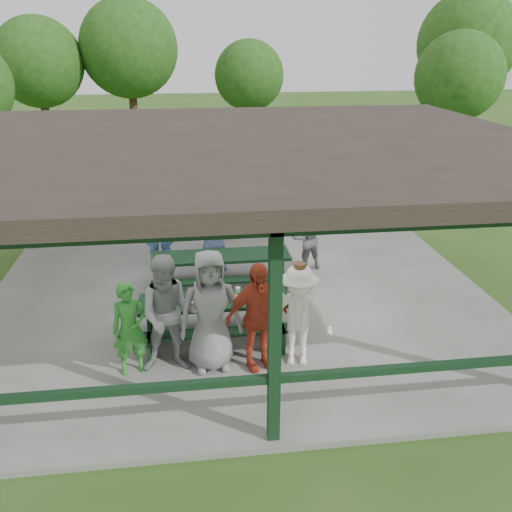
{
  "coord_description": "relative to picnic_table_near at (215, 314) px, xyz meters",
  "views": [
    {
      "loc": [
        -0.96,
        -9.39,
        4.93
      ],
      "look_at": [
        0.23,
        -0.3,
        1.23
      ],
      "focal_mm": 38.0,
      "sensor_mm": 36.0,
      "label": 1
    }
  ],
  "objects": [
    {
      "name": "ground",
      "position": [
        0.6,
        1.2,
        -0.57
      ],
      "size": [
        90.0,
        90.0,
        0.0
      ],
      "primitive_type": "plane",
      "color": "#275119",
      "rests_on": "ground"
    },
    {
      "name": "contestant_grey_mid",
      "position": [
        -0.1,
        -0.84,
        0.5
      ],
      "size": [
        1.0,
        0.7,
        1.95
      ],
      "primitive_type": "imported",
      "rotation": [
        0.0,
        0.0,
        0.08
      ],
      "color": "gray",
      "rests_on": "concrete_slab"
    },
    {
      "name": "concrete_slab",
      "position": [
        0.6,
        1.2,
        -0.52
      ],
      "size": [
        10.0,
        8.0,
        0.1
      ],
      "primitive_type": "cube",
      "color": "slate",
      "rests_on": "ground"
    },
    {
      "name": "table_setting",
      "position": [
        -0.17,
        0.03,
        0.31
      ],
      "size": [
        2.21,
        0.45,
        0.1
      ],
      "color": "white",
      "rests_on": "picnic_table_near"
    },
    {
      "name": "spectator_grey",
      "position": [
        2.2,
        2.81,
        0.25
      ],
      "size": [
        0.79,
        0.67,
        1.44
      ],
      "primitive_type": "imported",
      "rotation": [
        0.0,
        0.0,
        3.34
      ],
      "color": "gray",
      "rests_on": "concrete_slab"
    },
    {
      "name": "spectator_lblue",
      "position": [
        0.15,
        2.99,
        0.38
      ],
      "size": [
        1.66,
        0.85,
        1.71
      ],
      "primitive_type": "imported",
      "rotation": [
        0.0,
        0.0,
        3.37
      ],
      "color": "#8EA8DB",
      "rests_on": "concrete_slab"
    },
    {
      "name": "contestant_green",
      "position": [
        -1.32,
        -0.83,
        0.28
      ],
      "size": [
        0.61,
        0.47,
        1.5
      ],
      "primitive_type": "imported",
      "rotation": [
        0.0,
        0.0,
        0.23
      ],
      "color": "#308C2E",
      "rests_on": "concrete_slab"
    },
    {
      "name": "contestant_white_fedora",
      "position": [
        1.25,
        -0.91,
        0.36
      ],
      "size": [
        1.19,
        0.86,
        1.72
      ],
      "rotation": [
        0.0,
        0.0,
        -0.24
      ],
      "color": "white",
      "rests_on": "concrete_slab"
    },
    {
      "name": "picnic_table_far",
      "position": [
        0.25,
        2.0,
        0.01
      ],
      "size": [
        2.79,
        1.39,
        0.75
      ],
      "color": "black",
      "rests_on": "concrete_slab"
    },
    {
      "name": "pavilion_structure",
      "position": [
        0.6,
        1.2,
        2.6
      ],
      "size": [
        10.6,
        8.6,
        3.24
      ],
      "color": "black",
      "rests_on": "concrete_slab"
    },
    {
      "name": "contestant_grey_left",
      "position": [
        -0.72,
        -0.83,
        0.48
      ],
      "size": [
        0.93,
        0.73,
        1.9
      ],
      "primitive_type": "imported",
      "rotation": [
        0.0,
        0.0,
        -0.01
      ],
      "color": "#939396",
      "rests_on": "concrete_slab"
    },
    {
      "name": "tree_mid",
      "position": [
        2.7,
        17.54,
        2.75
      ],
      "size": [
        3.15,
        3.15,
        4.92
      ],
      "color": "#311F13",
      "rests_on": "ground"
    },
    {
      "name": "spectator_blue",
      "position": [
        -1.04,
        3.35,
        0.4
      ],
      "size": [
        0.63,
        0.42,
        1.74
      ],
      "primitive_type": "imported",
      "rotation": [
        0.0,
        0.0,
        3.14
      ],
      "color": "#4170AB",
      "rests_on": "concrete_slab"
    },
    {
      "name": "farm_trailer",
      "position": [
        -0.11,
        9.49,
        0.06
      ],
      "size": [
        3.68,
        1.97,
        1.27
      ],
      "rotation": [
        0.0,
        0.0,
        -0.17
      ],
      "color": "#1C2D9C",
      "rests_on": "ground"
    },
    {
      "name": "tree_right",
      "position": [
        10.16,
        12.33,
        2.98
      ],
      "size": [
        3.36,
        3.36,
        5.25
      ],
      "color": "#311F13",
      "rests_on": "ground"
    },
    {
      "name": "picnic_table_near",
      "position": [
        0.0,
        0.0,
        0.0
      ],
      "size": [
        2.52,
        1.39,
        0.75
      ],
      "color": "black",
      "rests_on": "concrete_slab"
    },
    {
      "name": "tree_far_right",
      "position": [
        12.38,
        16.29,
        4.14
      ],
      "size": [
        4.45,
        4.45,
        6.95
      ],
      "color": "#311F13",
      "rests_on": "ground"
    },
    {
      "name": "tree_left",
      "position": [
        -2.58,
        17.6,
        3.92
      ],
      "size": [
        4.25,
        4.25,
        6.63
      ],
      "color": "#311F13",
      "rests_on": "ground"
    },
    {
      "name": "contestant_red",
      "position": [
        0.6,
        -0.93,
        0.41
      ],
      "size": [
        1.11,
        0.73,
        1.76
      ],
      "primitive_type": "imported",
      "rotation": [
        0.0,
        0.0,
        0.32
      ],
      "color": "#B23923",
      "rests_on": "concrete_slab"
    },
    {
      "name": "pickup_truck",
      "position": [
        3.33,
        10.44,
        0.16
      ],
      "size": [
        5.77,
        4.52,
        1.46
      ],
      "primitive_type": "imported",
      "rotation": [
        0.0,
        0.0,
        1.1
      ],
      "color": "silver",
      "rests_on": "ground"
    },
    {
      "name": "tree_far_left",
      "position": [
        -6.3,
        16.95,
        3.39
      ],
      "size": [
        3.75,
        3.75,
        5.85
      ],
      "color": "#311F13",
      "rests_on": "ground"
    }
  ]
}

